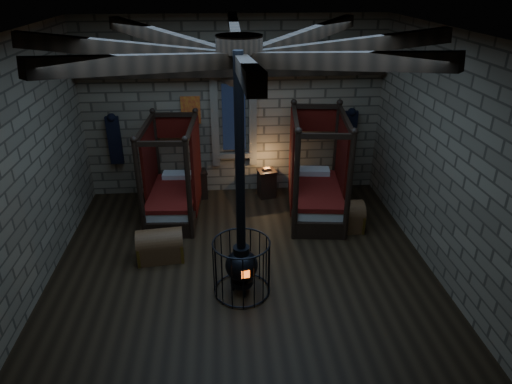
{
  "coord_description": "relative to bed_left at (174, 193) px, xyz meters",
  "views": [
    {
      "loc": [
        -0.32,
        -6.99,
        5.01
      ],
      "look_at": [
        0.3,
        0.6,
        1.31
      ],
      "focal_mm": 32.0,
      "sensor_mm": 36.0,
      "label": 1
    }
  ],
  "objects": [
    {
      "name": "bed_left",
      "position": [
        0.0,
        0.0,
        0.0
      ],
      "size": [
        1.19,
        2.1,
        2.13
      ],
      "rotation": [
        0.0,
        0.0,
        -0.06
      ],
      "color": "black",
      "rests_on": "ground"
    },
    {
      "name": "stove",
      "position": [
        1.37,
        -2.93,
        0.08
      ],
      "size": [
        0.98,
        0.98,
        4.05
      ],
      "rotation": [
        0.0,
        0.0,
        0.2
      ],
      "color": "black",
      "rests_on": "ground"
    },
    {
      "name": "bed_right",
      "position": [
        3.18,
        -0.2,
        0.04
      ],
      "size": [
        1.4,
        2.31,
        2.29
      ],
      "rotation": [
        0.0,
        0.0,
        -0.11
      ],
      "color": "black",
      "rests_on": "ground"
    },
    {
      "name": "nightstand_left",
      "position": [
        0.51,
        0.83,
        -0.17
      ],
      "size": [
        0.49,
        0.47,
        0.84
      ],
      "rotation": [
        0.0,
        0.0,
        0.16
      ],
      "color": "black",
      "rests_on": "ground"
    },
    {
      "name": "nightstand_right",
      "position": [
        2.17,
        0.74,
        -0.17
      ],
      "size": [
        0.49,
        0.48,
        0.75
      ],
      "rotation": [
        0.0,
        0.0,
        0.18
      ],
      "color": "black",
      "rests_on": "ground"
    },
    {
      "name": "trunk_right",
      "position": [
        3.59,
        -0.97,
        -0.23
      ],
      "size": [
        0.93,
        0.6,
        0.67
      ],
      "rotation": [
        0.0,
        0.0,
        0.02
      ],
      "color": "brown",
      "rests_on": "ground"
    },
    {
      "name": "room",
      "position": [
        1.41,
        -2.22,
        3.22
      ],
      "size": [
        7.02,
        7.02,
        4.29
      ],
      "color": "black",
      "rests_on": "ground"
    },
    {
      "name": "trunk_left",
      "position": [
        -0.14,
        -1.78,
        -0.24
      ],
      "size": [
        0.92,
        0.64,
        0.63
      ],
      "rotation": [
        0.0,
        0.0,
        0.11
      ],
      "color": "brown",
      "rests_on": "ground"
    }
  ]
}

